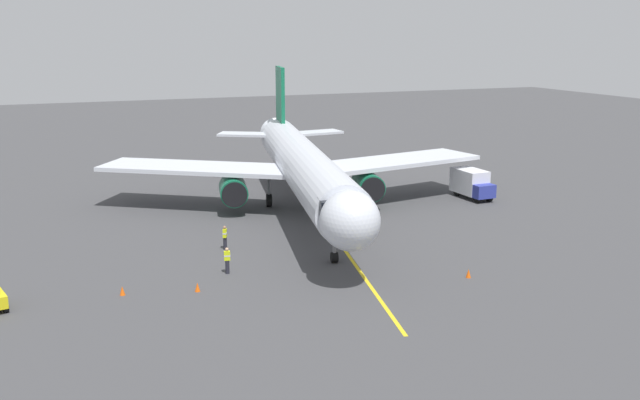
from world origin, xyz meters
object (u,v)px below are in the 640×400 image
(safety_cone_nose_right, at_px, (197,287))
(safety_cone_nose_left, at_px, (468,273))
(airplane, at_px, (303,166))
(ground_crew_marshaller, at_px, (227,260))
(ground_crew_wing_walker, at_px, (225,237))
(box_truck_near_nose, at_px, (472,183))
(safety_cone_wing_port, at_px, (122,291))

(safety_cone_nose_right, bearing_deg, safety_cone_nose_left, 166.48)
(safety_cone_nose_left, bearing_deg, airplane, -79.24)
(ground_crew_marshaller, height_order, safety_cone_nose_left, ground_crew_marshaller)
(ground_crew_wing_walker, height_order, safety_cone_nose_right, ground_crew_wing_walker)
(airplane, distance_m, ground_crew_marshaller, 16.72)
(ground_crew_marshaller, distance_m, box_truck_near_nose, 29.08)
(safety_cone_nose_right, bearing_deg, ground_crew_marshaller, -134.80)
(ground_crew_wing_walker, relative_size, box_truck_near_nose, 0.37)
(safety_cone_nose_left, bearing_deg, ground_crew_wing_walker, -42.64)
(airplane, xyz_separation_m, ground_crew_wing_walker, (8.85, 7.86, -3.12))
(ground_crew_wing_walker, bearing_deg, ground_crew_marshaller, 76.83)
(ground_crew_wing_walker, xyz_separation_m, safety_cone_nose_right, (3.69, 7.64, -0.61))
(safety_cone_nose_right, bearing_deg, ground_crew_wing_walker, -115.78)
(ground_crew_marshaller, height_order, box_truck_near_nose, box_truck_near_nose)
(airplane, height_order, safety_cone_nose_left, airplane)
(box_truck_near_nose, height_order, safety_cone_nose_right, box_truck_near_nose)
(ground_crew_marshaller, height_order, ground_crew_wing_walker, same)
(safety_cone_nose_right, bearing_deg, airplane, -128.95)
(airplane, bearing_deg, ground_crew_marshaller, 52.30)
(safety_cone_nose_left, bearing_deg, box_truck_near_nose, -124.10)
(safety_cone_wing_port, bearing_deg, ground_crew_wing_walker, -140.06)
(airplane, bearing_deg, safety_cone_nose_right, 51.05)
(box_truck_near_nose, bearing_deg, ground_crew_wing_walker, 15.81)
(ground_crew_wing_walker, relative_size, safety_cone_nose_right, 3.11)
(airplane, relative_size, ground_crew_marshaller, 23.42)
(ground_crew_marshaller, bearing_deg, airplane, -127.70)
(ground_crew_marshaller, bearing_deg, safety_cone_wing_port, 12.36)
(airplane, relative_size, ground_crew_wing_walker, 23.42)
(ground_crew_marshaller, relative_size, safety_cone_wing_port, 3.11)
(box_truck_near_nose, bearing_deg, safety_cone_wing_port, 22.55)
(safety_cone_nose_left, relative_size, safety_cone_nose_right, 1.00)
(box_truck_near_nose, bearing_deg, ground_crew_marshaller, 24.93)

